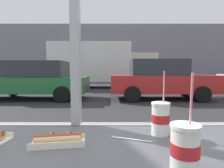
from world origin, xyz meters
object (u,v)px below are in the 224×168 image
object	(u,v)px
soda_cup_left	(160,118)
soda_cup_right	(184,148)
parked_car_green	(35,80)
hotdog_tray_near	(58,140)
box_truck	(101,64)
parked_car_red	(160,79)

from	to	relation	value
soda_cup_left	soda_cup_right	size ratio (longest dim) A/B	1.01
soda_cup_right	parked_car_green	distance (m)	8.23
soda_cup_right	hotdog_tray_near	size ratio (longest dim) A/B	1.30
parked_car_green	soda_cup_left	bearing A→B (deg)	-63.59
soda_cup_right	hotdog_tray_near	world-z (taller)	soda_cup_right
soda_cup_left	box_truck	xyz separation A→B (m)	(-1.01, 12.11, 0.60)
parked_car_red	soda_cup_right	bearing A→B (deg)	-104.02
soda_cup_left	soda_cup_right	bearing A→B (deg)	-92.51
parked_car_red	box_truck	distance (m)	5.83
soda_cup_left	parked_car_green	distance (m)	7.92
soda_cup_left	parked_car_red	size ratio (longest dim) A/B	0.07
parked_car_green	parked_car_red	bearing A→B (deg)	0.00
soda_cup_left	parked_car_green	xyz separation A→B (m)	(-3.52, 7.09, -0.23)
hotdog_tray_near	parked_car_red	world-z (taller)	parked_car_red
soda_cup_left	hotdog_tray_near	distance (m)	0.50
box_truck	soda_cup_right	bearing A→B (deg)	-85.42
soda_cup_right	box_truck	distance (m)	12.52
parked_car_red	box_truck	xyz separation A→B (m)	(-2.86, 5.02, 0.80)
hotdog_tray_near	box_truck	world-z (taller)	box_truck
hotdog_tray_near	box_truck	bearing A→B (deg)	92.52
parked_car_green	soda_cup_right	bearing A→B (deg)	-64.78
soda_cup_left	hotdog_tray_near	bearing A→B (deg)	-164.63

